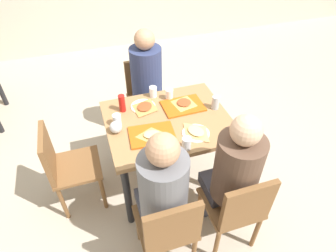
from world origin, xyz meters
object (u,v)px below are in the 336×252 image
(tray_red_far, at_px, (183,106))
(pizza_slice_d, at_px, (196,131))
(chair_near_right, at_px, (237,207))
(tray_red_near, at_px, (152,135))
(chair_near_left, at_px, (168,228))
(person_far_side, at_px, (148,80))
(person_in_red, at_px, (162,190))
(main_table, at_px, (168,128))
(pizza_slice_c, at_px, (145,107))
(chair_left_end, at_px, (65,164))
(person_in_brown_jacket, at_px, (233,171))
(paper_plate_center, at_px, (143,106))
(pizza_slice_a, at_px, (152,135))
(plastic_cup_a, at_px, (153,92))
(pizza_slice_b, at_px, (184,103))
(plastic_cup_c, at_px, (117,120))
(chair_far_side, at_px, (145,92))
(soda_can, at_px, (215,103))
(condiment_bottle, at_px, (122,103))
(foil_bundle, at_px, (116,127))
(plastic_cup_b, at_px, (187,143))
(plastic_cup_d, at_px, (169,94))
(paper_plate_near_edge, at_px, (196,133))

(tray_red_far, distance_m, pizza_slice_d, 0.36)
(chair_near_right, relative_size, tray_red_near, 2.36)
(chair_near_left, bearing_deg, chair_near_right, 0.00)
(person_far_side, height_order, tray_red_far, person_far_side)
(chair_near_left, bearing_deg, person_in_red, 90.00)
(main_table, bearing_deg, pizza_slice_c, 125.64)
(chair_near_right, relative_size, chair_left_end, 1.00)
(person_in_brown_jacket, distance_m, paper_plate_center, 1.01)
(pizza_slice_a, distance_m, plastic_cup_a, 0.57)
(pizza_slice_b, relative_size, plastic_cup_c, 2.52)
(pizza_slice_a, bearing_deg, chair_far_side, 79.24)
(person_in_brown_jacket, bearing_deg, person_in_red, 180.00)
(chair_near_right, height_order, soda_can, soda_can)
(condiment_bottle, bearing_deg, pizza_slice_d, -43.29)
(pizza_slice_d, bearing_deg, foil_bundle, 160.76)
(pizza_slice_b, bearing_deg, condiment_bottle, 170.43)
(person_far_side, bearing_deg, chair_near_right, -80.06)
(main_table, xyz_separation_m, person_in_brown_jacket, (0.26, -0.68, 0.10))
(chair_near_right, height_order, pizza_slice_b, chair_near_right)
(plastic_cup_a, bearing_deg, pizza_slice_c, -127.68)
(plastic_cup_b, distance_m, plastic_cup_d, 0.66)
(tray_red_far, height_order, plastic_cup_d, plastic_cup_d)
(tray_red_near, distance_m, condiment_bottle, 0.43)
(chair_far_side, xyz_separation_m, pizza_slice_d, (0.16, -1.05, 0.27))
(person_in_brown_jacket, bearing_deg, chair_near_left, -165.05)
(foil_bundle, bearing_deg, condiment_bottle, 68.09)
(person_in_red, relative_size, foil_bundle, 12.59)
(tray_red_near, relative_size, paper_plate_center, 1.64)
(person_far_side, bearing_deg, pizza_slice_c, -107.74)
(main_table, relative_size, plastic_cup_d, 10.50)
(chair_left_end, xyz_separation_m, plastic_cup_d, (1.01, 0.28, 0.30))
(plastic_cup_c, bearing_deg, chair_near_left, -79.90)
(pizza_slice_a, height_order, condiment_bottle, condiment_bottle)
(chair_near_right, distance_m, chair_left_end, 1.43)
(person_in_brown_jacket, height_order, pizza_slice_b, person_in_brown_jacket)
(paper_plate_near_edge, relative_size, pizza_slice_b, 0.87)
(plastic_cup_c, bearing_deg, plastic_cup_a, 37.72)
(paper_plate_near_edge, bearing_deg, chair_far_side, 98.46)
(chair_near_left, height_order, condiment_bottle, condiment_bottle)
(plastic_cup_a, bearing_deg, tray_red_near, -106.79)
(plastic_cup_c, bearing_deg, person_in_brown_jacket, -47.47)
(plastic_cup_d, height_order, condiment_bottle, condiment_bottle)
(pizza_slice_b, height_order, plastic_cup_d, plastic_cup_d)
(chair_far_side, relative_size, person_in_brown_jacket, 0.67)
(paper_plate_near_edge, height_order, pizza_slice_c, pizza_slice_c)
(pizza_slice_a, relative_size, condiment_bottle, 1.34)
(chair_far_side, bearing_deg, condiment_bottle, -120.48)
(tray_red_far, height_order, paper_plate_near_edge, tray_red_far)
(plastic_cup_b, bearing_deg, pizza_slice_d, 45.30)
(pizza_slice_b, bearing_deg, main_table, -143.48)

